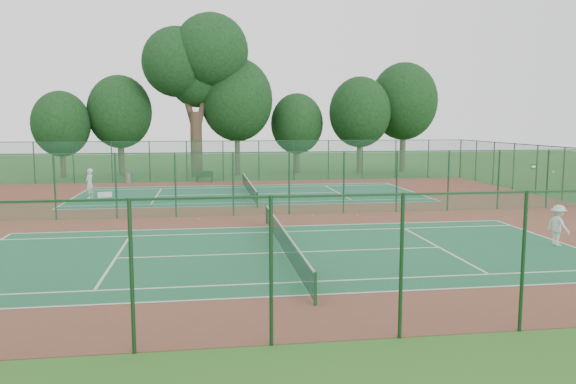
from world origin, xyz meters
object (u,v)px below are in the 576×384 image
(kit_bag, at_px, (105,195))
(trash_bin, at_px, (128,178))
(player_near, at_px, (558,225))
(player_far, at_px, (90,184))
(bench, at_px, (204,176))
(big_tree, at_px, (196,62))

(kit_bag, bearing_deg, trash_bin, 68.69)
(player_near, relative_size, player_far, 0.85)
(trash_bin, relative_size, bench, 0.58)
(player_far, xyz_separation_m, big_tree, (6.93, 14.59, 9.55))
(bench, bearing_deg, big_tree, 107.50)
(trash_bin, relative_size, big_tree, 0.06)
(player_near, distance_m, kit_bag, 27.94)
(player_near, xyz_separation_m, player_far, (-22.06, 17.62, 0.15))
(bench, relative_size, big_tree, 0.11)
(player_far, xyz_separation_m, kit_bag, (0.84, 0.55, -0.84))
(big_tree, bearing_deg, kit_bag, -113.45)
(trash_bin, xyz_separation_m, big_tree, (5.63, 5.64, 10.09))
(kit_bag, height_order, big_tree, big_tree)
(player_far, relative_size, big_tree, 0.13)
(bench, bearing_deg, player_near, -50.01)
(player_near, bearing_deg, bench, 14.84)
(trash_bin, bearing_deg, kit_bag, -93.12)
(bench, height_order, kit_bag, bench)
(bench, bearing_deg, player_far, -118.11)
(player_near, distance_m, player_far, 28.23)
(player_far, height_order, kit_bag, player_far)
(player_far, bearing_deg, trash_bin, -170.66)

